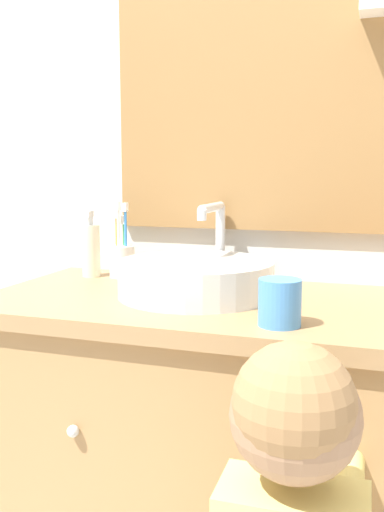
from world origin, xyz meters
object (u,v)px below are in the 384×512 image
toothbrush_holder (122,258)px  soap_dispenser (91,250)px  sink_basin (197,276)px  drinking_cup (280,302)px

toothbrush_holder → soap_dispenser: (-0.08, -0.02, 0.02)m
sink_basin → toothbrush_holder: size_ratio=2.01×
toothbrush_holder → drinking_cup: toothbrush_holder is taller
soap_dispenser → drinking_cup: 0.65m
soap_dispenser → sink_basin: bearing=-21.3°
sink_basin → drinking_cup: 0.29m
sink_basin → toothbrush_holder: 0.30m
sink_basin → drinking_cup: size_ratio=4.67×
toothbrush_holder → drinking_cup: bearing=-35.7°
sink_basin → soap_dispenser: bearing=158.7°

